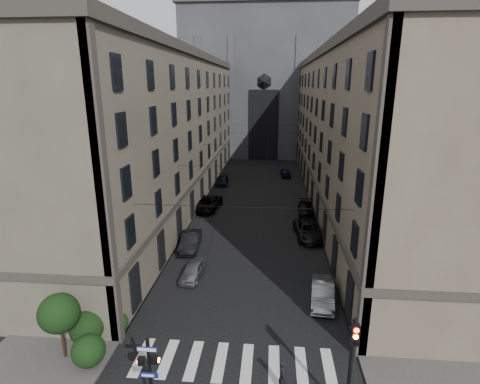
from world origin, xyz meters
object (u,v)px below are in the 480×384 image
(pedestrian_signal_left, at_px, (149,370))
(car_right_midnear, at_px, (309,230))
(gothic_tower, at_px, (266,71))
(pedestrian, at_px, (283,375))
(car_left_midfar, at_px, (208,203))
(car_right_midfar, at_px, (306,208))
(traffic_light_right, at_px, (352,358))
(car_left_midnear, at_px, (190,241))
(car_left_far, at_px, (222,180))
(car_right_far, at_px, (285,173))
(car_left_near, at_px, (193,270))
(car_right_near, at_px, (323,293))

(pedestrian_signal_left, bearing_deg, car_right_midnear, 66.93)
(gothic_tower, relative_size, pedestrian, 34.03)
(pedestrian_signal_left, distance_m, pedestrian, 6.61)
(car_left_midfar, relative_size, pedestrian, 3.35)
(gothic_tower, bearing_deg, pedestrian_signal_left, -92.74)
(car_left_midfar, bearing_deg, pedestrian_signal_left, -78.65)
(pedestrian_signal_left, relative_size, car_right_midfar, 0.88)
(car_left_midfar, height_order, pedestrian, pedestrian)
(car_right_midnear, bearing_deg, traffic_light_right, -95.97)
(pedestrian_signal_left, distance_m, car_right_midfar, 30.76)
(car_right_midnear, bearing_deg, car_right_midfar, 82.35)
(car_left_midnear, xyz_separation_m, car_left_far, (-0.19, 23.86, -0.12))
(car_right_midfar, height_order, car_right_far, car_right_midfar)
(car_left_midnear, bearing_deg, car_left_far, 86.77)
(car_left_far, distance_m, pedestrian, 41.03)
(car_left_midfar, bearing_deg, traffic_light_right, -61.80)
(car_left_midfar, distance_m, car_right_midfar, 11.97)
(car_right_midnear, xyz_separation_m, pedestrian, (-3.10, -19.99, 0.06))
(car_right_midfar, bearing_deg, pedestrian_signal_left, -107.08)
(pedestrian_signal_left, distance_m, car_left_near, 12.86)
(pedestrian_signal_left, height_order, car_right_near, pedestrian_signal_left)
(traffic_light_right, distance_m, car_right_midnear, 21.54)
(car_left_midnear, xyz_separation_m, pedestrian, (8.25, -16.30, 0.08))
(car_left_far, distance_m, car_right_midnear, 23.23)
(car_left_far, bearing_deg, gothic_tower, 77.29)
(car_left_midnear, xyz_separation_m, car_right_midnear, (11.35, 3.70, 0.02))
(pedestrian_signal_left, height_order, pedestrian, pedestrian_signal_left)
(car_left_near, relative_size, car_right_near, 0.83)
(traffic_light_right, distance_m, car_left_midnear, 21.08)
(car_left_midnear, relative_size, car_right_near, 1.05)
(pedestrian_signal_left, relative_size, car_right_midnear, 0.70)
(gothic_tower, xyz_separation_m, car_left_far, (-5.77, -31.49, -17.14))
(pedestrian_signal_left, height_order, car_right_midfar, pedestrian_signal_left)
(traffic_light_right, height_order, car_left_near, traffic_light_right)
(pedestrian_signal_left, height_order, car_left_near, pedestrian_signal_left)
(traffic_light_right, relative_size, pedestrian, 3.05)
(car_right_midnear, bearing_deg, car_right_near, -96.01)
(car_left_near, bearing_deg, car_right_far, 82.16)
(traffic_light_right, xyz_separation_m, car_right_midfar, (0.45, 28.76, -2.63))
(gothic_tower, height_order, car_right_far, gothic_tower)
(pedestrian_signal_left, relative_size, car_right_near, 0.89)
(traffic_light_right, xyz_separation_m, car_left_near, (-9.80, 12.31, -2.65))
(car_right_near, xyz_separation_m, car_right_far, (-1.47, 37.74, -0.08))
(car_left_near, relative_size, car_right_midfar, 0.82)
(car_left_far, relative_size, car_right_near, 1.01)
(pedestrian_signal_left, distance_m, car_left_midfar, 29.82)
(traffic_light_right, distance_m, car_left_near, 15.95)
(car_right_midfar, relative_size, pedestrian, 2.66)
(car_left_midnear, height_order, car_left_midfar, car_left_midfar)
(pedestrian_signal_left, bearing_deg, car_left_midfar, 94.61)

